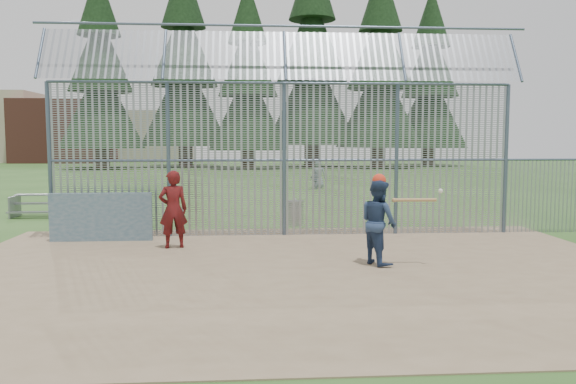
{
  "coord_description": "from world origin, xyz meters",
  "views": [
    {
      "loc": [
        -0.91,
        -11.2,
        2.53
      ],
      "look_at": [
        0.0,
        2.0,
        1.3
      ],
      "focal_mm": 35.0,
      "sensor_mm": 36.0,
      "label": 1
    }
  ],
  "objects": [
    {
      "name": "dugout_wall",
      "position": [
        -4.6,
        2.9,
        0.62
      ],
      "size": [
        2.5,
        0.12,
        1.2
      ],
      "primitive_type": "cube",
      "color": "#38566B",
      "rests_on": "dirt_infield"
    },
    {
      "name": "batter",
      "position": [
        1.69,
        -0.14,
        0.88
      ],
      "size": [
        0.92,
        1.02,
        1.72
      ],
      "primitive_type": "imported",
      "rotation": [
        0.0,
        0.0,
        1.97
      ],
      "color": "navy",
      "rests_on": "dirt_infield"
    },
    {
      "name": "conifer_row",
      "position": [
        1.93,
        41.51,
        10.83
      ],
      "size": [
        38.48,
        12.26,
        20.2
      ],
      "color": "#332319",
      "rests_on": "ground"
    },
    {
      "name": "ground",
      "position": [
        0.0,
        0.0,
        0.0
      ],
      "size": [
        120.0,
        120.0,
        0.0
      ],
      "primitive_type": "plane",
      "color": "#2D511E",
      "rests_on": "ground"
    },
    {
      "name": "backstop_fence",
      "position": [
        1.81,
        3.43,
        2.36
      ],
      "size": [
        20.09,
        0.81,
        5.3
      ],
      "color": "#47566B",
      "rests_on": "ground"
    },
    {
      "name": "bg_kid_standing",
      "position": [
        2.72,
        18.14,
        0.75
      ],
      "size": [
        0.76,
        0.52,
        1.5
      ],
      "primitive_type": "imported",
      "rotation": [
        0.0,
        0.0,
        3.09
      ],
      "color": "slate",
      "rests_on": "ground"
    },
    {
      "name": "bg_kid_seated",
      "position": [
        2.47,
        17.58,
        0.48
      ],
      "size": [
        0.61,
        0.46,
        0.96
      ],
      "primitive_type": "imported",
      "rotation": [
        0.0,
        0.0,
        2.69
      ],
      "color": "slate",
      "rests_on": "ground"
    },
    {
      "name": "batting_gear",
      "position": [
        1.83,
        -0.17,
        1.65
      ],
      "size": [
        1.33,
        0.51,
        0.56
      ],
      "color": "red",
      "rests_on": "ground"
    },
    {
      "name": "onlooker",
      "position": [
        -2.68,
        1.88,
        0.92
      ],
      "size": [
        0.74,
        0.57,
        1.81
      ],
      "primitive_type": "imported",
      "rotation": [
        0.0,
        0.0,
        3.37
      ],
      "color": "maroon",
      "rests_on": "dirt_infield"
    },
    {
      "name": "dirt_infield",
      "position": [
        0.0,
        -0.5,
        0.01
      ],
      "size": [
        14.0,
        10.0,
        0.02
      ],
      "primitive_type": "cube",
      "color": "#756047",
      "rests_on": "ground"
    },
    {
      "name": "distant_buildings",
      "position": [
        -23.18,
        56.49,
        3.6
      ],
      "size": [
        26.5,
        10.5,
        8.0
      ],
      "color": "brown",
      "rests_on": "ground"
    },
    {
      "name": "bleacher",
      "position": [
        -7.22,
        7.66,
        0.41
      ],
      "size": [
        3.0,
        0.95,
        0.72
      ],
      "color": "slate",
      "rests_on": "ground"
    },
    {
      "name": "trash_can",
      "position": [
        0.42,
        5.25,
        0.38
      ],
      "size": [
        0.56,
        0.56,
        0.82
      ],
      "color": "#95979D",
      "rests_on": "ground"
    }
  ]
}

